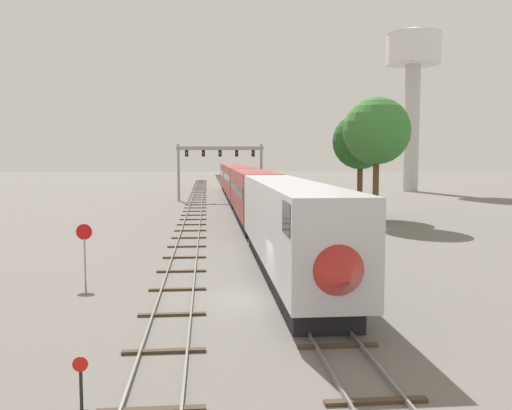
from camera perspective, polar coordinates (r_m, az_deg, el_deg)
name	(u,v)px	position (r m, az deg, el deg)	size (l,w,h in m)	color
ground_plane	(258,300)	(23.66, 0.20, -9.86)	(400.00, 400.00, 0.00)	slate
track_main	(234,196)	(83.08, -2.29, 0.90)	(2.60, 200.00, 0.16)	slate
track_near	(195,209)	(63.06, -6.37, -0.45)	(2.60, 160.00, 0.16)	slate
passenger_train	(243,187)	(61.95, -1.32, 1.83)	(3.04, 90.52, 4.80)	silver
signal_gantry	(220,159)	(76.30, -3.75, 4.81)	(12.10, 0.49, 7.83)	#999BA0
water_tower	(413,64)	(101.31, 16.04, 13.95)	(9.36, 9.36, 28.29)	beige
switch_stand	(81,396)	(14.16, -17.72, -18.36)	(0.36, 0.24, 1.46)	black
stop_sign	(84,245)	(27.57, -17.41, -3.97)	(0.76, 0.08, 2.88)	gray
trackside_tree_left	(377,131)	(51.31, 12.45, 7.50)	(6.11, 6.11, 11.48)	brown
trackside_tree_mid	(361,142)	(56.65, 10.82, 6.49)	(5.67, 5.67, 10.47)	brown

